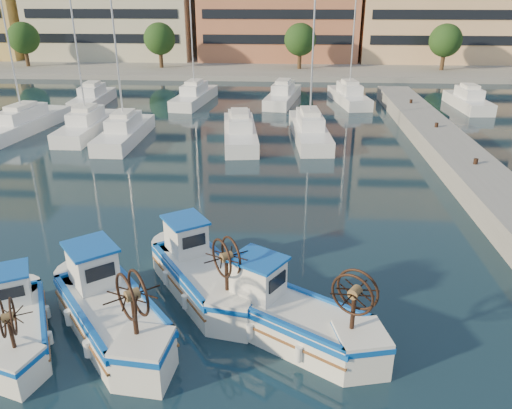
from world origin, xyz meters
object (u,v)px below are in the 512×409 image
fishing_boat_b (109,308)px  fishing_boat_c (200,271)px  fishing_boat_a (17,322)px  fishing_boat_d (288,314)px

fishing_boat_b → fishing_boat_c: (2.44, 2.45, -0.05)m
fishing_boat_a → fishing_boat_b: (2.69, 0.62, 0.19)m
fishing_boat_b → fishing_boat_c: size_ratio=1.03×
fishing_boat_a → fishing_boat_c: (5.14, 3.07, 0.15)m
fishing_boat_a → fishing_boat_d: 8.29m
fishing_boat_c → fishing_boat_a: bearing=176.8°
fishing_boat_b → fishing_boat_d: bearing=-38.0°
fishing_boat_b → fishing_boat_c: 3.46m
fishing_boat_a → fishing_boat_b: 2.77m
fishing_boat_c → fishing_boat_d: 3.90m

